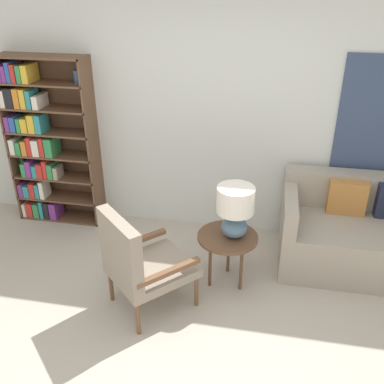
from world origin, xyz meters
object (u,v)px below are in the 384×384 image
(couch, at_px, (368,235))
(side_table, at_px, (227,241))
(table_lamp, at_px, (235,208))
(armchair, at_px, (138,260))
(bookshelf, at_px, (43,143))

(couch, distance_m, side_table, 1.42)
(couch, height_order, table_lamp, table_lamp)
(armchair, distance_m, side_table, 0.84)
(armchair, distance_m, couch, 2.25)
(couch, relative_size, table_lamp, 3.44)
(bookshelf, distance_m, side_table, 2.35)
(couch, bearing_deg, armchair, -152.23)
(bookshelf, relative_size, side_table, 3.43)
(side_table, bearing_deg, armchair, -143.81)
(bookshelf, xyz_separation_m, armchair, (1.47, -1.32, -0.41))
(armchair, height_order, couch, armchair)
(side_table, height_order, table_lamp, table_lamp)
(bookshelf, relative_size, couch, 1.12)
(table_lamp, bearing_deg, bookshelf, 159.54)
(couch, height_order, side_table, couch)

